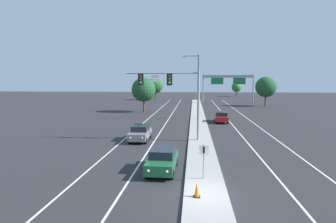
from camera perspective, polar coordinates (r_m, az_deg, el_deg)
name	(u,v)px	position (r m, az deg, el deg)	size (l,w,h in m)	color
ground_plane	(206,196)	(16.44, 7.47, -16.27)	(260.00, 260.00, 0.00)	#28282B
median_island	(200,133)	(33.75, 6.25, -4.33)	(2.40, 110.00, 0.15)	#9E9B93
lane_stripe_oncoming_center	(165,124)	(40.85, -0.55, -2.53)	(0.14, 100.00, 0.01)	silver
lane_stripe_receding_center	(233,125)	(41.01, 12.65, -2.65)	(0.14, 100.00, 0.01)	silver
edge_stripe_left	(142,124)	(41.30, -5.11, -2.46)	(0.14, 100.00, 0.01)	silver
edge_stripe_right	(257,126)	(41.57, 17.17, -2.66)	(0.14, 100.00, 0.01)	silver
overhead_signal_mast	(175,89)	(29.30, 1.36, 4.45)	(7.48, 0.44, 7.20)	gray
median_sign_post	(204,156)	(18.15, 7.05, -8.78)	(0.60, 0.10, 2.20)	gray
street_lamp_median	(197,83)	(45.76, 5.71, 5.67)	(2.58, 0.28, 10.00)	#4C4C51
car_oncoming_green	(162,160)	(20.13, -1.11, -9.47)	(1.91, 4.51, 1.58)	#195633
car_oncoming_grey	(140,133)	(30.11, -5.50, -4.18)	(1.85, 4.48, 1.58)	slate
car_receding_red	(221,117)	(43.31, 10.44, -1.04)	(1.91, 4.51, 1.58)	maroon
traffic_cone_median_nose	(197,190)	(15.80, 5.70, -15.22)	(0.36, 0.36, 0.74)	black
highway_sign_gantry	(228,80)	(77.71, 11.78, 6.10)	(13.28, 0.42, 7.50)	gray
tree_far_left_a	(144,90)	(55.78, -4.82, 4.33)	(4.62, 4.62, 6.69)	#4C3823
tree_far_left_c	(155,85)	(88.87, -2.51, 5.15)	(4.73, 4.73, 6.84)	#4C3823
tree_far_right_a	(266,87)	(71.56, 18.74, 4.62)	(4.83, 4.83, 6.99)	#4C3823
tree_far_right_b	(237,87)	(110.47, 13.38, 4.69)	(3.66, 3.66, 5.30)	#4C3823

